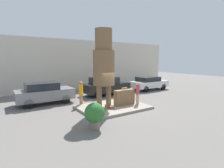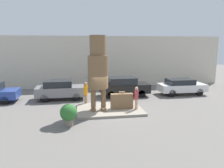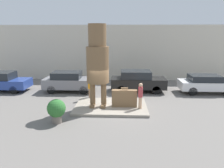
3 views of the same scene
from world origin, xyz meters
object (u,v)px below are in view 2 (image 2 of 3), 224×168
object	(u,v)px
tourist	(136,97)
parked_car_white	(181,86)
statue_figure	(98,67)
parked_car_grey	(60,89)
parked_car_black	(124,86)
giant_suitcase	(122,101)
planter_pot	(69,113)
worker_hivis	(86,92)

from	to	relation	value
tourist	parked_car_white	bearing A→B (deg)	38.28
statue_figure	parked_car_grey	xyz separation A→B (m)	(-2.79, 3.95, -2.23)
parked_car_black	tourist	bearing A→B (deg)	-91.73
tourist	parked_car_grey	bearing A→B (deg)	141.55
giant_suitcase	planter_pot	xyz separation A→B (m)	(-3.56, -2.35, 0.05)
statue_figure	tourist	world-z (taller)	statue_figure
worker_hivis	parked_car_black	bearing A→B (deg)	34.32
statue_figure	giant_suitcase	bearing A→B (deg)	-0.77
statue_figure	tourist	bearing A→B (deg)	-6.95
giant_suitcase	worker_hivis	xyz separation A→B (m)	(-2.41, 1.89, 0.28)
tourist	worker_hivis	size ratio (longest dim) A/B	0.89
parked_car_grey	parked_car_black	distance (m)	5.52
tourist	parked_car_black	xyz separation A→B (m)	(0.14, 4.58, -0.14)
parked_car_grey	parked_car_black	bearing A→B (deg)	3.17
planter_pot	worker_hivis	world-z (taller)	worker_hivis
parked_car_black	worker_hivis	size ratio (longest dim) A/B	2.44
parked_car_grey	parked_car_white	size ratio (longest dim) A/B	0.96
parked_car_black	parked_car_white	world-z (taller)	parked_car_black
parked_car_grey	parked_car_black	xyz separation A→B (m)	(5.52, 0.31, 0.03)
tourist	planter_pot	xyz separation A→B (m)	(-4.51, -2.05, -0.27)
tourist	giant_suitcase	bearing A→B (deg)	162.95
worker_hivis	parked_car_grey	bearing A→B (deg)	133.99
statue_figure	planter_pot	distance (m)	3.84
parked_car_black	planter_pot	world-z (taller)	parked_car_black
parked_car_grey	tourist	bearing A→B (deg)	-38.45
tourist	parked_car_grey	xyz separation A→B (m)	(-5.38, 4.27, -0.17)
statue_figure	worker_hivis	size ratio (longest dim) A/B	2.82
parked_car_black	parked_car_white	bearing A→B (deg)	-2.60
tourist	parked_car_black	size ratio (longest dim) A/B	0.36
planter_pot	parked_car_grey	bearing A→B (deg)	97.77
statue_figure	parked_car_white	xyz separation A→B (m)	(8.08, 4.02, -2.30)
tourist	parked_car_grey	world-z (taller)	tourist
statue_figure	parked_car_black	distance (m)	5.52
parked_car_white	planter_pot	bearing A→B (deg)	-147.45
statue_figure	parked_car_white	distance (m)	9.31
giant_suitcase	parked_car_grey	size ratio (longest dim) A/B	0.38
statue_figure	planter_pot	bearing A→B (deg)	-129.09
tourist	planter_pot	world-z (taller)	tourist
giant_suitcase	planter_pot	distance (m)	4.26
statue_figure	giant_suitcase	distance (m)	2.89
parked_car_grey	planter_pot	xyz separation A→B (m)	(0.86, -6.32, -0.11)
statue_figure	parked_car_black	bearing A→B (deg)	57.37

